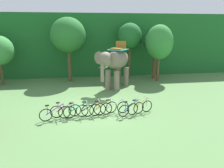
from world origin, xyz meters
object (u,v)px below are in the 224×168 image
(tree_far_left, at_px, (68,35))
(bike_yellow, at_px, (140,107))
(tree_left, at_px, (159,42))
(bike_white, at_px, (115,107))
(bike_black, at_px, (91,109))
(bike_orange, at_px, (103,108))
(bike_blue, at_px, (131,109))
(elephant, at_px, (116,62))
(bike_pink, at_px, (66,111))
(bike_teal, at_px, (79,111))
(tree_far_right, at_px, (130,37))
(tree_center, at_px, (155,43))
(bike_purple, at_px, (55,113))

(tree_far_left, xyz_separation_m, bike_yellow, (4.23, -8.66, -3.81))
(tree_left, relative_size, bike_white, 3.01)
(bike_black, relative_size, bike_orange, 1.03)
(tree_far_left, xyz_separation_m, bike_blue, (3.67, -8.86, -3.81))
(tree_left, relative_size, bike_orange, 3.11)
(bike_blue, distance_m, bike_yellow, 0.60)
(elephant, height_order, bike_black, elephant)
(tree_far_left, distance_m, bike_pink, 9.36)
(tree_left, height_order, bike_teal, tree_left)
(bike_black, bearing_deg, bike_teal, -171.91)
(bike_orange, bearing_deg, bike_teal, -171.18)
(tree_far_left, distance_m, bike_teal, 9.53)
(tree_far_left, relative_size, tree_far_right, 1.09)
(tree_far_right, bearing_deg, bike_teal, -118.55)
(tree_far_left, distance_m, tree_center, 8.10)
(bike_black, relative_size, bike_yellow, 1.04)
(bike_orange, bearing_deg, bike_black, -170.47)
(bike_yellow, bearing_deg, tree_center, 66.10)
(tree_far_left, bearing_deg, bike_orange, -76.01)
(tree_far_right, relative_size, bike_blue, 3.25)
(tree_center, distance_m, bike_orange, 10.80)
(bike_blue, bearing_deg, bike_purple, 179.86)
(bike_black, xyz_separation_m, bike_white, (1.37, 0.12, 0.00))
(tree_far_right, xyz_separation_m, tree_center, (2.33, -0.55, -0.60))
(bike_purple, height_order, bike_orange, same)
(tree_far_left, relative_size, elephant, 1.48)
(tree_far_right, height_order, bike_blue, tree_far_right)
(bike_yellow, bearing_deg, tree_left, 62.94)
(bike_teal, height_order, bike_blue, same)
(tree_far_right, bearing_deg, tree_left, -35.58)
(tree_far_right, height_order, bike_teal, tree_far_right)
(bike_teal, bearing_deg, bike_black, 8.09)
(bike_yellow, bearing_deg, tree_far_left, 116.05)
(elephant, distance_m, bike_black, 6.36)
(bike_orange, bearing_deg, bike_yellow, -4.71)
(bike_pink, relative_size, bike_yellow, 1.04)
(tree_far_right, height_order, bike_orange, tree_far_right)
(tree_far_left, xyz_separation_m, tree_far_right, (5.74, 0.54, -0.15))
(tree_far_right, bearing_deg, bike_orange, -111.87)
(bike_blue, bearing_deg, tree_far_left, 112.51)
(bike_white, bearing_deg, bike_purple, -173.88)
(tree_far_right, bearing_deg, bike_blue, -102.40)
(elephant, height_order, bike_purple, elephant)
(tree_center, bearing_deg, tree_left, -89.48)
(bike_white, distance_m, bike_blue, 0.97)
(bike_orange, distance_m, bike_yellow, 2.13)
(bike_teal, xyz_separation_m, bike_white, (2.06, 0.22, 0.00))
(tree_far_left, bearing_deg, tree_far_right, 5.39)
(tree_left, height_order, elephant, tree_left)
(bike_black, distance_m, bike_blue, 2.28)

